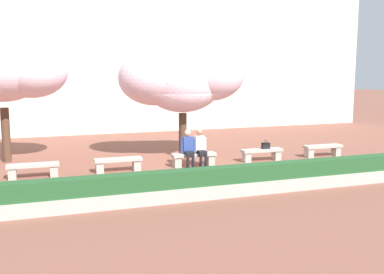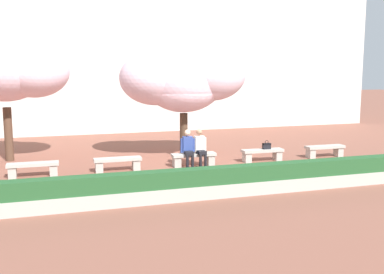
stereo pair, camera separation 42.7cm
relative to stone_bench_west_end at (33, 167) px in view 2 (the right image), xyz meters
name	(u,v)px [view 2 (the right image)]	position (x,y,z in m)	size (l,w,h in m)	color
ground_plane	(194,166)	(5.33, 0.00, -0.30)	(100.00, 100.00, 0.00)	brown
building_facade	(134,40)	(5.33, 11.04, 4.71)	(28.00, 4.00, 10.01)	beige
stone_bench_west_end	(33,167)	(0.00, 0.00, 0.00)	(1.58, 0.44, 0.45)	#ADA89E
stone_bench_near_west	(118,162)	(2.67, 0.00, 0.00)	(1.58, 0.44, 0.45)	#ADA89E
stone_bench_center	(194,158)	(5.33, 0.00, 0.00)	(1.58, 0.44, 0.45)	#ADA89E
stone_bench_near_east	(262,153)	(8.00, 0.00, 0.00)	(1.58, 0.44, 0.45)	#ADA89E
stone_bench_east_end	(325,150)	(10.67, 0.00, 0.00)	(1.58, 0.44, 0.45)	#ADA89E
person_seated_left	(188,147)	(5.11, -0.05, 0.40)	(0.51, 0.70, 1.29)	black
person_seated_right	(200,146)	(5.55, -0.05, 0.40)	(0.51, 0.68, 1.29)	black
handbag	(267,146)	(8.16, 0.00, 0.28)	(0.30, 0.15, 0.34)	black
cherry_tree_main	(182,79)	(5.40, 1.65, 2.71)	(4.73, 2.94, 4.16)	#473323
cherry_tree_secondary	(3,70)	(-0.96, 2.80, 3.06)	(4.64, 3.13, 4.48)	#513828
planter_hedge_foreground	(238,181)	(5.33, -3.87, 0.09)	(16.83, 0.50, 0.80)	#ADA89E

